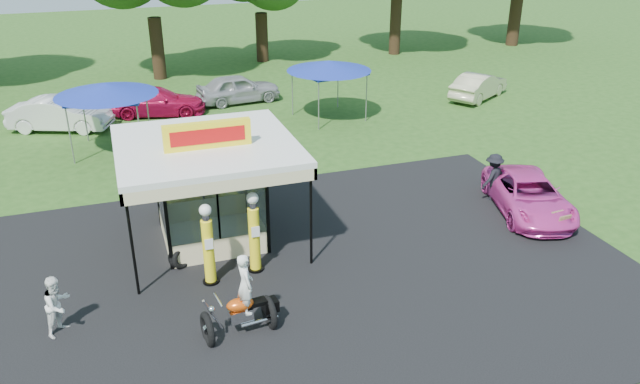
{
  "coord_description": "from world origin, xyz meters",
  "views": [
    {
      "loc": [
        -4.56,
        -13.13,
        9.88
      ],
      "look_at": [
        1.37,
        4.0,
        1.63
      ],
      "focal_mm": 35.0,
      "sensor_mm": 36.0,
      "label": 1
    }
  ],
  "objects_px": {
    "motorcycle": "(243,302)",
    "pink_sedan": "(529,195)",
    "a_frame_sign": "(560,225)",
    "spectator_west": "(58,305)",
    "kiosk_car": "(201,199)",
    "bg_car_b": "(157,101)",
    "bg_car_c": "(238,89)",
    "tent_west": "(106,90)",
    "gas_pump_right": "(254,234)",
    "gas_pump_left": "(208,247)",
    "gas_station_kiosk": "(209,190)",
    "tent_east": "(329,66)",
    "spectator_east_a": "(493,177)",
    "bg_car_e": "(479,86)",
    "bg_car_a": "(60,114)"
  },
  "relations": [
    {
      "from": "kiosk_car",
      "to": "bg_car_b",
      "type": "relative_size",
      "value": 0.57
    },
    {
      "from": "motorcycle",
      "to": "tent_east",
      "type": "bearing_deg",
      "value": 56.75
    },
    {
      "from": "a_frame_sign",
      "to": "tent_east",
      "type": "xyz_separation_m",
      "value": [
        -2.8,
        14.6,
        2.26
      ]
    },
    {
      "from": "gas_pump_left",
      "to": "gas_pump_right",
      "type": "distance_m",
      "value": 1.41
    },
    {
      "from": "bg_car_b",
      "to": "bg_car_e",
      "type": "bearing_deg",
      "value": -86.6
    },
    {
      "from": "tent_east",
      "to": "gas_pump_left",
      "type": "bearing_deg",
      "value": -122.02
    },
    {
      "from": "spectator_west",
      "to": "tent_east",
      "type": "distance_m",
      "value": 19.39
    },
    {
      "from": "gas_pump_left",
      "to": "motorcycle",
      "type": "relative_size",
      "value": 1.09
    },
    {
      "from": "pink_sedan",
      "to": "kiosk_car",
      "type": "bearing_deg",
      "value": 176.88
    },
    {
      "from": "gas_pump_left",
      "to": "tent_west",
      "type": "xyz_separation_m",
      "value": [
        -2.16,
        12.32,
        1.57
      ]
    },
    {
      "from": "gas_station_kiosk",
      "to": "tent_east",
      "type": "xyz_separation_m",
      "value": [
        8.01,
        11.05,
        0.92
      ]
    },
    {
      "from": "pink_sedan",
      "to": "tent_west",
      "type": "bearing_deg",
      "value": 156.54
    },
    {
      "from": "gas_pump_right",
      "to": "tent_east",
      "type": "height_order",
      "value": "tent_east"
    },
    {
      "from": "motorcycle",
      "to": "pink_sedan",
      "type": "distance_m",
      "value": 11.59
    },
    {
      "from": "gas_pump_right",
      "to": "bg_car_b",
      "type": "height_order",
      "value": "gas_pump_right"
    },
    {
      "from": "gas_station_kiosk",
      "to": "spectator_west",
      "type": "xyz_separation_m",
      "value": [
        -4.52,
        -3.62,
        -0.97
      ]
    },
    {
      "from": "gas_station_kiosk",
      "to": "bg_car_e",
      "type": "bearing_deg",
      "value": 34.05
    },
    {
      "from": "bg_car_a",
      "to": "tent_east",
      "type": "height_order",
      "value": "tent_east"
    },
    {
      "from": "gas_station_kiosk",
      "to": "tent_east",
      "type": "distance_m",
      "value": 13.68
    },
    {
      "from": "gas_pump_left",
      "to": "kiosk_car",
      "type": "bearing_deg",
      "value": 83.76
    },
    {
      "from": "gas_station_kiosk",
      "to": "gas_pump_left",
      "type": "relative_size",
      "value": 2.14
    },
    {
      "from": "a_frame_sign",
      "to": "bg_car_b",
      "type": "distance_m",
      "value": 21.19
    },
    {
      "from": "gas_station_kiosk",
      "to": "kiosk_car",
      "type": "distance_m",
      "value": 2.56
    },
    {
      "from": "spectator_west",
      "to": "bg_car_a",
      "type": "relative_size",
      "value": 0.34
    },
    {
      "from": "gas_pump_right",
      "to": "a_frame_sign",
      "type": "distance_m",
      "value": 10.05
    },
    {
      "from": "motorcycle",
      "to": "pink_sedan",
      "type": "xyz_separation_m",
      "value": [
        11.05,
        3.48,
        -0.24
      ]
    },
    {
      "from": "gas_pump_right",
      "to": "tent_west",
      "type": "relative_size",
      "value": 0.59
    },
    {
      "from": "bg_car_c",
      "to": "motorcycle",
      "type": "bearing_deg",
      "value": 161.65
    },
    {
      "from": "a_frame_sign",
      "to": "spectator_west",
      "type": "bearing_deg",
      "value": 176.2
    },
    {
      "from": "bg_car_e",
      "to": "gas_station_kiosk",
      "type": "bearing_deg",
      "value": 91.53
    },
    {
      "from": "gas_pump_left",
      "to": "tent_west",
      "type": "distance_m",
      "value": 12.6
    },
    {
      "from": "bg_car_b",
      "to": "gas_pump_right",
      "type": "bearing_deg",
      "value": -163.62
    },
    {
      "from": "gas_pump_left",
      "to": "bg_car_b",
      "type": "bearing_deg",
      "value": 89.2
    },
    {
      "from": "gas_pump_right",
      "to": "gas_station_kiosk",
      "type": "bearing_deg",
      "value": 109.98
    },
    {
      "from": "tent_east",
      "to": "bg_car_c",
      "type": "bearing_deg",
      "value": 131.22
    },
    {
      "from": "kiosk_car",
      "to": "pink_sedan",
      "type": "xyz_separation_m",
      "value": [
        10.95,
        -3.88,
        0.19
      ]
    },
    {
      "from": "gas_pump_right",
      "to": "bg_car_c",
      "type": "relative_size",
      "value": 0.56
    },
    {
      "from": "motorcycle",
      "to": "bg_car_c",
      "type": "xyz_separation_m",
      "value": [
        4.33,
        20.52,
        -0.12
      ]
    },
    {
      "from": "gas_station_kiosk",
      "to": "bg_car_e",
      "type": "height_order",
      "value": "gas_station_kiosk"
    },
    {
      "from": "pink_sedan",
      "to": "bg_car_b",
      "type": "height_order",
      "value": "bg_car_b"
    },
    {
      "from": "gas_station_kiosk",
      "to": "bg_car_b",
      "type": "relative_size",
      "value": 1.09
    },
    {
      "from": "spectator_east_a",
      "to": "bg_car_b",
      "type": "relative_size",
      "value": 0.37
    },
    {
      "from": "pink_sedan",
      "to": "tent_east",
      "type": "bearing_deg",
      "value": 119.36
    },
    {
      "from": "gas_pump_right",
      "to": "kiosk_car",
      "type": "distance_m",
      "value": 4.71
    },
    {
      "from": "motorcycle",
      "to": "tent_west",
      "type": "distance_m",
      "value": 15.19
    },
    {
      "from": "gas_pump_right",
      "to": "spectator_east_a",
      "type": "distance_m",
      "value": 9.7
    },
    {
      "from": "gas_station_kiosk",
      "to": "spectator_west",
      "type": "height_order",
      "value": "gas_station_kiosk"
    },
    {
      "from": "gas_pump_left",
      "to": "a_frame_sign",
      "type": "height_order",
      "value": "gas_pump_left"
    },
    {
      "from": "bg_car_c",
      "to": "tent_west",
      "type": "height_order",
      "value": "tent_west"
    },
    {
      "from": "motorcycle",
      "to": "bg_car_c",
      "type": "distance_m",
      "value": 20.97
    }
  ]
}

